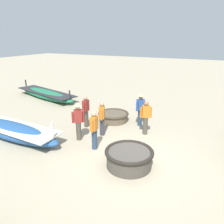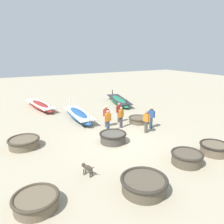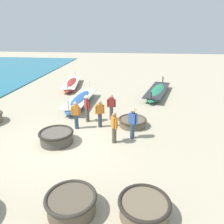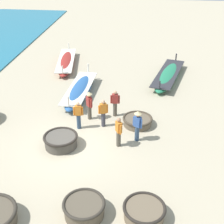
{
  "view_description": "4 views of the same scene",
  "coord_description": "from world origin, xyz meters",
  "px_view_note": "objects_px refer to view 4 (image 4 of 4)",
  "views": [
    {
      "loc": [
        -6.52,
        -2.33,
        4.24
      ],
      "look_at": [
        2.17,
        1.98,
        0.88
      ],
      "focal_mm": 35.0,
      "sensor_mm": 36.0,
      "label": 1
    },
    {
      "loc": [
        -6.43,
        -10.87,
        5.43
      ],
      "look_at": [
        0.83,
        2.44,
        1.18
      ],
      "focal_mm": 35.0,
      "sensor_mm": 36.0,
      "label": 2
    },
    {
      "loc": [
        3.31,
        -9.0,
        5.27
      ],
      "look_at": [
        2.05,
        2.34,
        0.83
      ],
      "focal_mm": 35.0,
      "sensor_mm": 36.0,
      "label": 3
    },
    {
      "loc": [
        3.43,
        -11.99,
        9.0
      ],
      "look_at": [
        1.89,
        1.85,
        1.03
      ],
      "focal_mm": 50.0,
      "sensor_mm": 36.0,
      "label": 4
    }
  ],
  "objects_px": {
    "long_boat_green_hull": "(80,90)",
    "fisherman_by_coracle": "(119,131)",
    "coracle_far_right": "(137,121)",
    "fisherman_standing_left": "(137,124)",
    "long_boat_ochre_hull": "(66,62)",
    "fisherman_crouching": "(115,103)",
    "coracle_weathered": "(84,208)",
    "coracle_tilted": "(144,212)",
    "coracle_center": "(61,140)",
    "long_boat_white_hull": "(168,75)",
    "fisherman_standing_right": "(89,104)",
    "fisherman_hauling": "(103,112)",
    "fisherman_with_hat": "(78,114)"
  },
  "relations": [
    {
      "from": "coracle_far_right",
      "to": "long_boat_white_hull",
      "type": "relative_size",
      "value": 0.26
    },
    {
      "from": "coracle_tilted",
      "to": "long_boat_white_hull",
      "type": "bearing_deg",
      "value": 83.66
    },
    {
      "from": "coracle_tilted",
      "to": "long_boat_ochre_hull",
      "type": "relative_size",
      "value": 0.27
    },
    {
      "from": "coracle_tilted",
      "to": "fisherman_standing_left",
      "type": "xyz_separation_m",
      "value": [
        -0.47,
        4.91,
        0.64
      ]
    },
    {
      "from": "coracle_far_right",
      "to": "fisherman_with_hat",
      "type": "xyz_separation_m",
      "value": [
        -3.07,
        -0.67,
        0.58
      ]
    },
    {
      "from": "long_boat_ochre_hull",
      "to": "fisherman_crouching",
      "type": "relative_size",
      "value": 3.74
    },
    {
      "from": "coracle_far_right",
      "to": "fisherman_standing_right",
      "type": "relative_size",
      "value": 0.97
    },
    {
      "from": "fisherman_standing_left",
      "to": "fisherman_standing_right",
      "type": "height_order",
      "value": "same"
    },
    {
      "from": "coracle_tilted",
      "to": "coracle_center",
      "type": "height_order",
      "value": "coracle_center"
    },
    {
      "from": "coracle_center",
      "to": "long_boat_white_hull",
      "type": "distance_m",
      "value": 10.35
    },
    {
      "from": "fisherman_hauling",
      "to": "fisherman_standing_right",
      "type": "xyz_separation_m",
      "value": [
        -0.86,
        0.67,
        0.12
      ]
    },
    {
      "from": "fisherman_standing_left",
      "to": "fisherman_hauling",
      "type": "height_order",
      "value": "fisherman_standing_left"
    },
    {
      "from": "coracle_tilted",
      "to": "long_boat_green_hull",
      "type": "distance_m",
      "value": 10.47
    },
    {
      "from": "coracle_weathered",
      "to": "long_boat_ochre_hull",
      "type": "distance_m",
      "value": 15.21
    },
    {
      "from": "fisherman_standing_left",
      "to": "fisherman_crouching",
      "type": "relative_size",
      "value": 1.06
    },
    {
      "from": "fisherman_standing_left",
      "to": "coracle_weathered",
      "type": "bearing_deg",
      "value": -108.93
    },
    {
      "from": "coracle_far_right",
      "to": "fisherman_crouching",
      "type": "distance_m",
      "value": 1.66
    },
    {
      "from": "coracle_weathered",
      "to": "long_boat_white_hull",
      "type": "bearing_deg",
      "value": 74.34
    },
    {
      "from": "fisherman_standing_right",
      "to": "coracle_tilted",
      "type": "bearing_deg",
      "value": -64.77
    },
    {
      "from": "coracle_tilted",
      "to": "long_boat_white_hull",
      "type": "height_order",
      "value": "long_boat_white_hull"
    },
    {
      "from": "long_boat_ochre_hull",
      "to": "long_boat_white_hull",
      "type": "xyz_separation_m",
      "value": [
        7.82,
        -1.77,
        -0.0
      ]
    },
    {
      "from": "coracle_far_right",
      "to": "fisherman_standing_left",
      "type": "xyz_separation_m",
      "value": [
        0.03,
        -1.46,
        0.71
      ]
    },
    {
      "from": "coracle_weathered",
      "to": "fisherman_standing_right",
      "type": "relative_size",
      "value": 0.95
    },
    {
      "from": "long_boat_green_hull",
      "to": "long_boat_ochre_hull",
      "type": "bearing_deg",
      "value": 112.77
    },
    {
      "from": "long_boat_green_hull",
      "to": "fisherman_by_coracle",
      "type": "xyz_separation_m",
      "value": [
        2.97,
        -5.19,
        0.49
      ]
    },
    {
      "from": "coracle_center",
      "to": "fisherman_crouching",
      "type": "bearing_deg",
      "value": 54.31
    },
    {
      "from": "long_boat_ochre_hull",
      "to": "fisherman_standing_right",
      "type": "distance_m",
      "value": 8.48
    },
    {
      "from": "fisherman_standing_right",
      "to": "fisherman_standing_left",
      "type": "bearing_deg",
      "value": -33.85
    },
    {
      "from": "coracle_weathered",
      "to": "fisherman_hauling",
      "type": "height_order",
      "value": "fisherman_hauling"
    },
    {
      "from": "coracle_far_right",
      "to": "fisherman_standing_left",
      "type": "height_order",
      "value": "fisherman_standing_left"
    },
    {
      "from": "coracle_tilted",
      "to": "coracle_weathered",
      "type": "height_order",
      "value": "coracle_weathered"
    },
    {
      "from": "long_boat_ochre_hull",
      "to": "fisherman_standing_right",
      "type": "xyz_separation_m",
      "value": [
        3.23,
        -7.81,
        0.66
      ]
    },
    {
      "from": "long_boat_green_hull",
      "to": "fisherman_crouching",
      "type": "bearing_deg",
      "value": -42.76
    },
    {
      "from": "long_boat_green_hull",
      "to": "fisherman_standing_left",
      "type": "bearing_deg",
      "value": -50.34
    },
    {
      "from": "long_boat_green_hull",
      "to": "fisherman_with_hat",
      "type": "bearing_deg",
      "value": -79.11
    },
    {
      "from": "coracle_far_right",
      "to": "coracle_tilted",
      "type": "bearing_deg",
      "value": -85.57
    },
    {
      "from": "coracle_tilted",
      "to": "coracle_weathered",
      "type": "distance_m",
      "value": 2.18
    },
    {
      "from": "fisherman_standing_left",
      "to": "long_boat_green_hull",
      "type": "bearing_deg",
      "value": 129.66
    },
    {
      "from": "long_boat_white_hull",
      "to": "fisherman_hauling",
      "type": "height_order",
      "value": "fisherman_hauling"
    },
    {
      "from": "fisherman_standing_left",
      "to": "long_boat_ochre_hull",
      "type": "bearing_deg",
      "value": 121.66
    },
    {
      "from": "fisherman_standing_right",
      "to": "fisherman_hauling",
      "type": "bearing_deg",
      "value": -37.87
    },
    {
      "from": "fisherman_hauling",
      "to": "fisherman_with_hat",
      "type": "height_order",
      "value": "same"
    },
    {
      "from": "coracle_center",
      "to": "fisherman_standing_left",
      "type": "relative_size",
      "value": 1.0
    },
    {
      "from": "coracle_far_right",
      "to": "long_boat_ochre_hull",
      "type": "distance_m",
      "value": 10.07
    },
    {
      "from": "coracle_tilted",
      "to": "fisherman_standing_right",
      "type": "relative_size",
      "value": 0.94
    },
    {
      "from": "coracle_far_right",
      "to": "fisherman_by_coracle",
      "type": "distance_m",
      "value": 2.27
    },
    {
      "from": "coracle_tilted",
      "to": "fisherman_standing_left",
      "type": "bearing_deg",
      "value": 95.43
    },
    {
      "from": "coracle_center",
      "to": "fisherman_with_hat",
      "type": "distance_m",
      "value": 1.84
    },
    {
      "from": "long_boat_green_hull",
      "to": "fisherman_by_coracle",
      "type": "distance_m",
      "value": 6.0
    },
    {
      "from": "long_boat_green_hull",
      "to": "long_boat_white_hull",
      "type": "height_order",
      "value": "long_boat_green_hull"
    }
  ]
}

